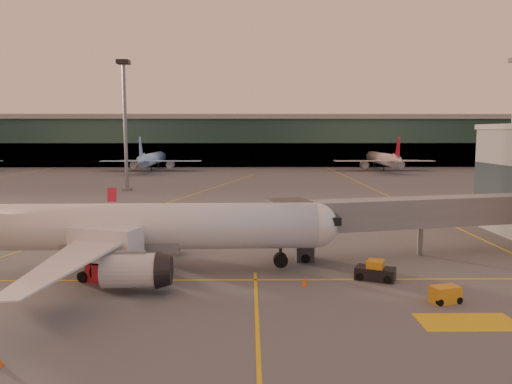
{
  "coord_description": "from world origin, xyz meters",
  "views": [
    {
      "loc": [
        4.56,
        -33.45,
        11.69
      ],
      "look_at": [
        5.26,
        21.96,
        5.0
      ],
      "focal_mm": 35.0,
      "sensor_mm": 36.0,
      "label": 1
    }
  ],
  "objects_px": {
    "main_airplane": "(121,229)",
    "pushback_tug": "(375,272)",
    "catering_truck": "(107,250)",
    "gpu_cart": "(445,295)"
  },
  "relations": [
    {
      "from": "main_airplane",
      "to": "pushback_tug",
      "type": "relative_size",
      "value": 10.79
    },
    {
      "from": "catering_truck",
      "to": "gpu_cart",
      "type": "xyz_separation_m",
      "value": [
        24.75,
        -5.61,
        -1.86
      ]
    },
    {
      "from": "catering_truck",
      "to": "pushback_tug",
      "type": "relative_size",
      "value": 1.73
    },
    {
      "from": "main_airplane",
      "to": "pushback_tug",
      "type": "xyz_separation_m",
      "value": [
        20.74,
        -2.57,
        -3.02
      ]
    },
    {
      "from": "gpu_cart",
      "to": "pushback_tug",
      "type": "relative_size",
      "value": 0.65
    },
    {
      "from": "catering_truck",
      "to": "pushback_tug",
      "type": "bearing_deg",
      "value": 18.58
    },
    {
      "from": "main_airplane",
      "to": "catering_truck",
      "type": "distance_m",
      "value": 2.73
    },
    {
      "from": "gpu_cart",
      "to": "main_airplane",
      "type": "bearing_deg",
      "value": 145.6
    },
    {
      "from": "pushback_tug",
      "to": "catering_truck",
      "type": "bearing_deg",
      "value": -157.04
    },
    {
      "from": "main_airplane",
      "to": "gpu_cart",
      "type": "bearing_deg",
      "value": -19.71
    }
  ]
}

